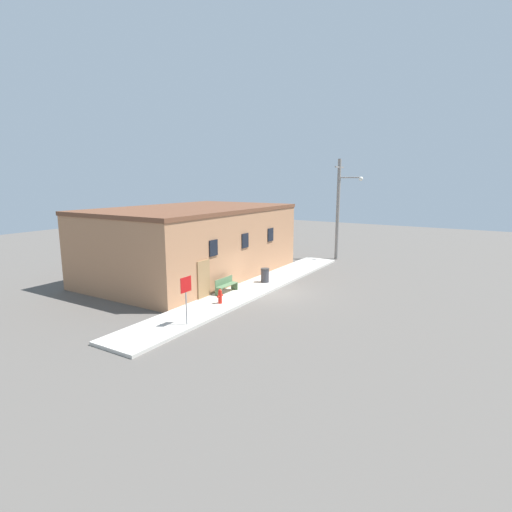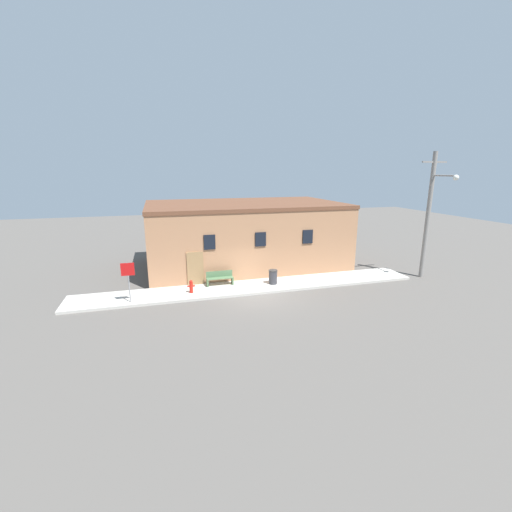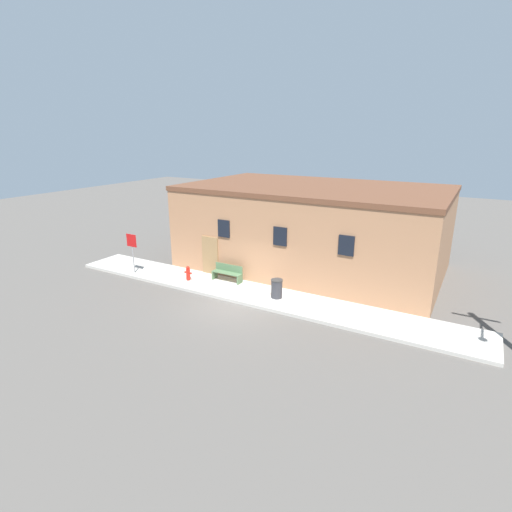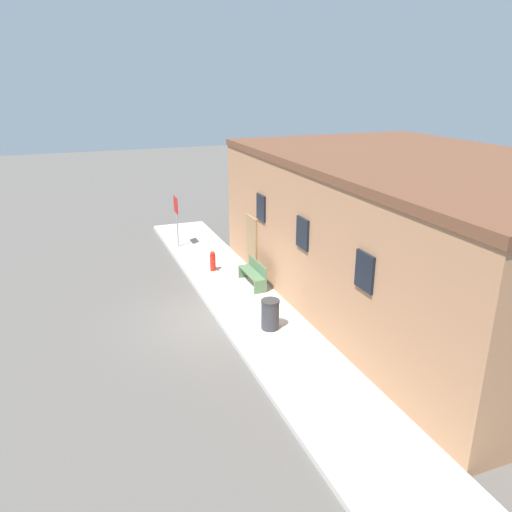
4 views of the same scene
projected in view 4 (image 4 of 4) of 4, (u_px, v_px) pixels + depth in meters
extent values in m
plane|color=#56514C|center=(215.00, 320.00, 15.19)|extent=(80.00, 80.00, 0.00)
cube|color=#BCB7AD|center=(253.00, 311.00, 15.58)|extent=(20.82, 2.44, 0.15)
cube|color=#A87551|center=(421.00, 235.00, 15.90)|extent=(13.80, 8.40, 4.44)
cube|color=brown|center=(430.00, 161.00, 15.11)|extent=(13.90, 8.50, 0.24)
cube|color=black|center=(261.00, 208.00, 17.11)|extent=(0.70, 0.08, 0.90)
cube|color=black|center=(303.00, 233.00, 14.28)|extent=(0.70, 0.08, 0.90)
cube|color=black|center=(365.00, 271.00, 11.45)|extent=(0.70, 0.08, 0.90)
cube|color=#937047|center=(252.00, 245.00, 18.47)|extent=(1.00, 0.08, 2.20)
cylinder|color=red|center=(213.00, 263.00, 18.57)|extent=(0.21, 0.21, 0.61)
sphere|color=red|center=(213.00, 254.00, 18.45)|extent=(0.19, 0.19, 0.19)
cylinder|color=red|center=(212.00, 259.00, 18.68)|extent=(0.11, 0.09, 0.09)
cylinder|color=red|center=(214.00, 262.00, 18.40)|extent=(0.11, 0.09, 0.09)
cylinder|color=gray|center=(177.00, 222.00, 20.98)|extent=(0.06, 0.06, 2.16)
cube|color=red|center=(176.00, 205.00, 20.72)|extent=(0.68, 0.02, 0.68)
cube|color=#4C6B47|center=(245.00, 271.00, 17.98)|extent=(0.08, 0.44, 0.43)
cube|color=#4C6B47|center=(260.00, 287.00, 16.63)|extent=(0.08, 0.44, 0.43)
cube|color=#4C6B47|center=(252.00, 273.00, 17.23)|extent=(1.62, 0.44, 0.04)
cube|color=#4C6B47|center=(257.00, 266.00, 17.23)|extent=(1.62, 0.04, 0.38)
cylinder|color=#333338|center=(270.00, 315.00, 14.22)|extent=(0.51, 0.51, 0.82)
cylinder|color=#2D2D2D|center=(270.00, 301.00, 14.07)|extent=(0.54, 0.54, 0.06)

